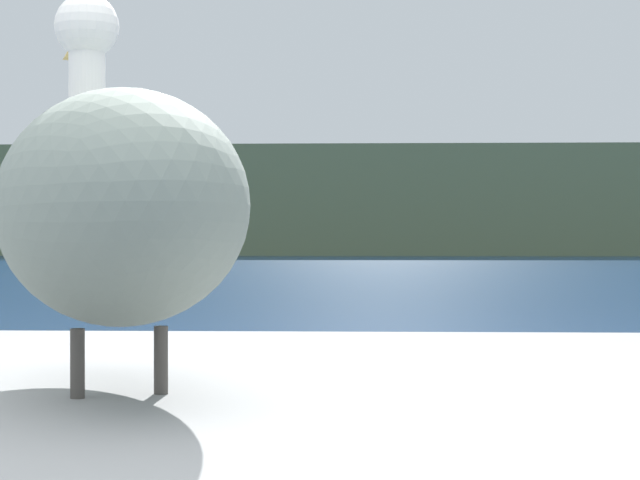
# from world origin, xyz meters

# --- Properties ---
(hillside_backdrop) EXTENTS (140.00, 12.05, 6.18)m
(hillside_backdrop) POSITION_xyz_m (0.00, 63.84, 3.09)
(hillside_backdrop) COLOR #6B7A51
(hillside_backdrop) RESTS_ON ground
(pelican) EXTENTS (0.90, 1.43, 0.93)m
(pelican) POSITION_xyz_m (0.14, 0.31, 1.26)
(pelican) COLOR gray
(pelican) RESTS_ON pier_dock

